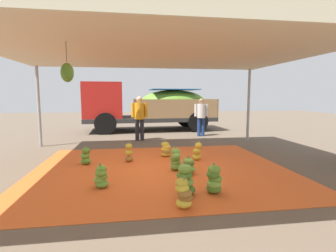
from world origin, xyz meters
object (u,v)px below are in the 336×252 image
(banana_bunch_6, at_px, (214,180))
(banana_bunch_7, at_px, (188,166))
(banana_bunch_2, at_px, (86,156))
(cargo_truck_main, at_px, (148,105))
(banana_bunch_3, at_px, (184,194))
(worker_1, at_px, (139,115))
(banana_bunch_5, at_px, (185,180))
(worker_0, at_px, (201,114))
(banana_bunch_8, at_px, (197,152))
(banana_bunch_1, at_px, (166,150))
(banana_bunch_9, at_px, (101,177))
(banana_bunch_0, at_px, (129,153))
(banana_bunch_4, at_px, (176,160))

(banana_bunch_6, distance_m, banana_bunch_7, 1.18)
(banana_bunch_2, xyz_separation_m, cargo_truck_main, (2.03, 6.46, 1.06))
(banana_bunch_3, bearing_deg, worker_1, 94.13)
(banana_bunch_5, height_order, worker_0, worker_0)
(banana_bunch_8, bearing_deg, banana_bunch_6, -97.61)
(banana_bunch_7, height_order, worker_1, worker_1)
(banana_bunch_1, relative_size, banana_bunch_3, 0.92)
(banana_bunch_6, bearing_deg, banana_bunch_7, 100.33)
(banana_bunch_7, bearing_deg, banana_bunch_9, -162.56)
(banana_bunch_0, distance_m, worker_0, 5.16)
(worker_1, bearing_deg, cargo_truck_main, 79.92)
(banana_bunch_3, xyz_separation_m, banana_bunch_5, (0.14, 0.53, 0.04))
(banana_bunch_3, height_order, banana_bunch_9, banana_bunch_3)
(banana_bunch_7, height_order, banana_bunch_8, banana_bunch_8)
(banana_bunch_4, xyz_separation_m, worker_1, (-0.68, 4.27, 0.76))
(banana_bunch_7, xyz_separation_m, banana_bunch_8, (0.52, 1.19, 0.05))
(banana_bunch_5, xyz_separation_m, banana_bunch_7, (0.31, 1.13, -0.08))
(banana_bunch_1, bearing_deg, banana_bunch_9, -124.20)
(banana_bunch_1, xyz_separation_m, banana_bunch_9, (-1.56, -2.29, -0.00))
(banana_bunch_0, relative_size, worker_1, 0.31)
(banana_bunch_6, relative_size, cargo_truck_main, 0.08)
(banana_bunch_2, height_order, banana_bunch_5, banana_bunch_5)
(banana_bunch_9, height_order, worker_1, worker_1)
(worker_0, bearing_deg, banana_bunch_4, -112.05)
(banana_bunch_4, distance_m, banana_bunch_6, 1.56)
(banana_bunch_0, height_order, banana_bunch_8, banana_bunch_0)
(banana_bunch_4, bearing_deg, banana_bunch_3, -96.55)
(worker_1, bearing_deg, worker_0, 14.84)
(banana_bunch_2, bearing_deg, banana_bunch_8, 0.18)
(banana_bunch_5, height_order, banana_bunch_8, banana_bunch_5)
(banana_bunch_9, distance_m, worker_0, 6.96)
(cargo_truck_main, bearing_deg, banana_bunch_7, -87.27)
(banana_bunch_1, bearing_deg, banana_bunch_2, -165.76)
(banana_bunch_7, relative_size, worker_1, 0.25)
(banana_bunch_5, relative_size, banana_bunch_8, 1.12)
(banana_bunch_0, xyz_separation_m, banana_bunch_6, (1.52, -2.43, 0.01))
(banana_bunch_0, xyz_separation_m, banana_bunch_4, (1.09, -0.93, 0.02))
(banana_bunch_0, distance_m, banana_bunch_4, 1.43)
(banana_bunch_5, height_order, cargo_truck_main, cargo_truck_main)
(banana_bunch_7, height_order, worker_0, worker_0)
(cargo_truck_main, bearing_deg, worker_1, -100.08)
(banana_bunch_3, distance_m, worker_0, 7.38)
(banana_bunch_2, xyz_separation_m, banana_bunch_6, (2.60, -2.33, 0.03))
(banana_bunch_4, bearing_deg, cargo_truck_main, 91.14)
(banana_bunch_1, xyz_separation_m, banana_bunch_2, (-2.13, -0.54, 0.00))
(banana_bunch_6, distance_m, worker_0, 6.71)
(banana_bunch_0, bearing_deg, worker_1, 83.09)
(banana_bunch_4, height_order, banana_bunch_6, banana_bunch_4)
(banana_bunch_3, distance_m, banana_bunch_9, 1.75)
(banana_bunch_0, height_order, banana_bunch_3, banana_bunch_0)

